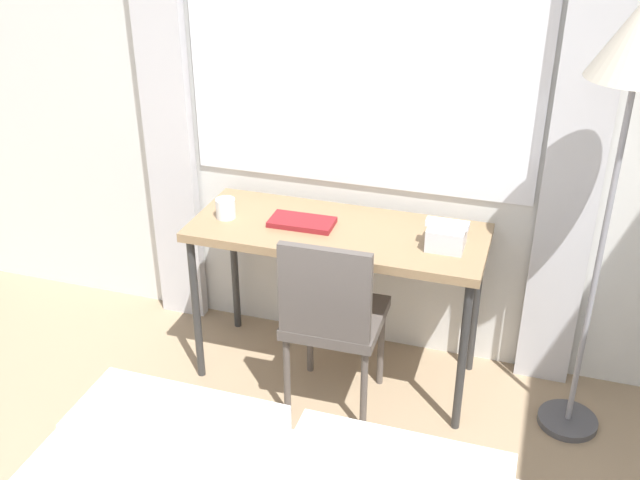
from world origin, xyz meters
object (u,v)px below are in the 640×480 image
object	(u,v)px
telephone	(447,235)
book	(302,222)
mug	(226,208)
desk_chair	(332,314)
standing_lamp	(637,67)
desk	(338,242)

from	to	relation	value
telephone	book	world-z (taller)	telephone
mug	desk_chair	bearing A→B (deg)	-21.09
standing_lamp	desk_chair	bearing A→B (deg)	-168.14
desk	standing_lamp	size ratio (longest dim) A/B	0.71
desk	mug	distance (m)	0.52
desk	telephone	size ratio (longest dim) A/B	7.33
telephone	mug	size ratio (longest dim) A/B	1.99
book	desk	bearing A→B (deg)	3.62
desk_chair	mug	size ratio (longest dim) A/B	9.81
desk_chair	mug	world-z (taller)	desk_chair
mug	desk	bearing A→B (deg)	4.88
standing_lamp	mug	size ratio (longest dim) A/B	20.56
desk	mug	bearing A→B (deg)	-175.12
standing_lamp	desk	bearing A→B (deg)	177.45
standing_lamp	telephone	world-z (taller)	standing_lamp
standing_lamp	book	world-z (taller)	standing_lamp
desk_chair	mug	bearing A→B (deg)	157.59
desk_chair	book	size ratio (longest dim) A/B	3.04
telephone	book	bearing A→B (deg)	178.75
telephone	book	size ratio (longest dim) A/B	0.62
standing_lamp	mug	distance (m)	1.75
desk	mug	world-z (taller)	mug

